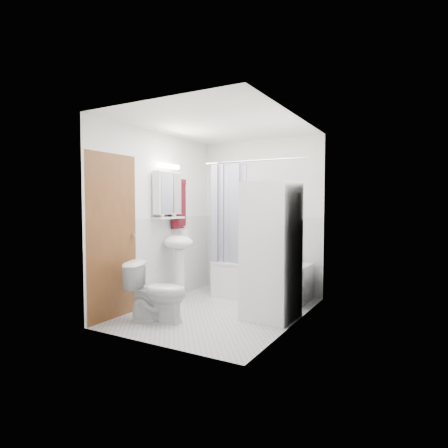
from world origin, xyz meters
The scene contains 20 objects.
floor centered at (0.00, 0.00, 0.00)m, with size 2.60×2.60×0.00m, color silver.
room_walls centered at (0.00, 0.00, 1.49)m, with size 2.60×2.60×2.60m.
wainscot centered at (0.00, 0.29, 0.60)m, with size 1.98×2.58×2.58m.
door centered at (-0.95, -0.55, 1.00)m, with size 0.05×2.00×2.00m.
bathtub centered at (0.19, 0.92, 0.29)m, with size 1.39×0.66×0.53m.
tub_spout centered at (0.39, 1.25, 0.85)m, with size 0.04×0.04×0.12m, color silver.
curtain_rod centered at (0.19, 0.65, 2.00)m, with size 0.02×0.02×1.57m, color silver.
shower_curtain centered at (-0.22, 0.65, 1.25)m, with size 0.55×0.02×1.45m.
sink centered at (-0.75, 0.15, 0.70)m, with size 0.44×0.37×1.04m.
medicine_cabinet centered at (-0.90, 0.10, 1.57)m, with size 0.13×0.50×0.71m.
shelf centered at (-0.89, 0.10, 1.20)m, with size 0.18×0.54×0.03m, color silver.
shower_caddy centered at (0.44, 1.24, 1.15)m, with size 0.22×0.06×0.02m, color silver.
towel centered at (-0.94, 0.41, 1.41)m, with size 0.07×0.31×0.75m.
washer_dryer centered at (0.68, 0.08, 0.83)m, with size 0.62×0.61×1.66m.
toilet centered at (-0.45, -0.70, 0.35)m, with size 0.40×0.71×0.70m, color white.
soap_pump centered at (-0.71, 0.25, 0.95)m, with size 0.08×0.17×0.08m, color gray.
shelf_bottle centered at (-0.89, -0.05, 1.25)m, with size 0.07×0.18×0.07m, color gray.
shelf_cup centered at (-0.89, 0.22, 1.26)m, with size 0.10×0.09×0.10m, color gray.
shampoo_a centered at (0.35, 1.24, 1.23)m, with size 0.13×0.17×0.13m, color gray.
shampoo_b centered at (0.47, 1.24, 1.20)m, with size 0.08×0.21×0.08m, color navy.
Camera 1 is at (2.39, -4.13, 1.39)m, focal length 30.00 mm.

